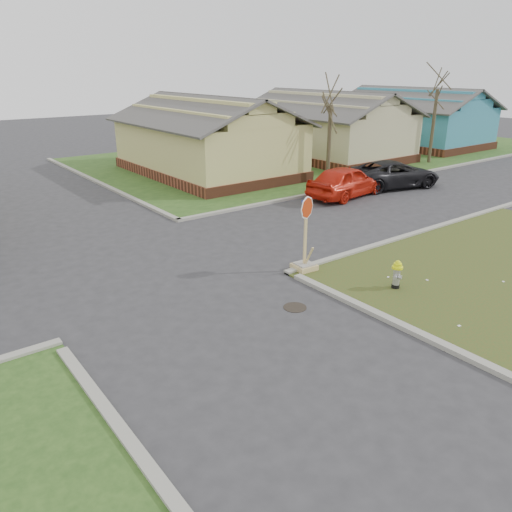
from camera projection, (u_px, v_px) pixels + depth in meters
ground at (217, 324)px, 12.76m from camera, size 120.00×120.00×0.00m
verge_far_right at (330, 152)px, 38.58m from camera, size 37.00×19.00×0.05m
curbs at (135, 266)px, 16.49m from camera, size 80.00×40.00×0.12m
manhole at (295, 307)px, 13.63m from camera, size 0.64×0.64×0.01m
side_house_yellow at (207, 138)px, 29.93m from camera, size 7.60×11.60×4.70m
side_house_tan at (326, 126)px, 35.56m from camera, size 7.60×11.60×4.70m
side_house_teal at (413, 118)px, 41.20m from camera, size 7.60×11.60×4.70m
tree_mid_right at (329, 144)px, 27.50m from camera, size 0.22×0.22×4.20m
tree_far_right at (433, 127)px, 33.26m from camera, size 0.22×0.22×4.76m
fire_hydrant at (397, 273)px, 14.57m from camera, size 0.32×0.32×0.87m
stop_sign at (305, 254)px, 15.91m from camera, size 0.69×0.67×2.42m
red_sedan at (346, 181)px, 24.97m from camera, size 4.87×2.47×1.59m
dark_pickup at (393, 174)px, 27.02m from camera, size 5.62×3.59×1.44m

